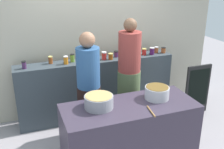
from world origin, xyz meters
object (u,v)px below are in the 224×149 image
Objects in this scene: preserve_jar_6 at (104,56)px; cooking_pot_center at (157,93)px; cook_with_tongs at (89,96)px; preserve_jar_3 at (72,58)px; preserve_jar_10 at (132,51)px; preserve_jar_9 at (126,52)px; chalkboard_sign at (197,89)px; preserve_jar_4 at (89,57)px; preserve_jar_7 at (111,56)px; preserve_jar_0 at (24,65)px; preserve_jar_1 at (50,60)px; preserve_jar_14 at (163,50)px; cook_in_cap at (129,81)px; wooden_spoon at (151,111)px; preserve_jar_2 at (66,60)px; cooking_pot_left at (99,102)px; preserve_jar_8 at (116,54)px; preserve_jar_13 at (156,50)px; preserve_jar_5 at (96,57)px; preserve_jar_12 at (152,51)px.

preserve_jar_6 is 1.35m from cooking_pot_center.
preserve_jar_3 is at bearing 93.59° from cook_with_tongs.
preserve_jar_9 is at bearing 176.00° from preserve_jar_10.
cooking_pot_center reaches higher than chalkboard_sign.
preserve_jar_7 is at bearing -16.41° from preserve_jar_4.
preserve_jar_0 is 0.90× the size of preserve_jar_3.
preserve_jar_7 reaches higher than chalkboard_sign.
preserve_jar_3 is (0.35, -0.03, 0.01)m from preserve_jar_1.
chalkboard_sign is at bearing 6.17° from cook_with_tongs.
cooking_pot_center is 1.60m from chalkboard_sign.
cook_in_cap reaches higher than preserve_jar_14.
preserve_jar_3 reaches higher than preserve_jar_0.
preserve_jar_0 is at bearing 138.34° from cook_with_tongs.
preserve_jar_1 is (0.41, 0.11, 0.00)m from preserve_jar_0.
cook_in_cap is at bearing 80.11° from wooden_spoon.
preserve_jar_1 is 0.92× the size of preserve_jar_2.
cooking_pot_left is at bearing -115.82° from preserve_jar_7.
preserve_jar_8 is 0.33× the size of cooking_pot_center.
preserve_jar_13 is at bearing 59.57° from wooden_spoon.
preserve_jar_14 is 1.81m from cook_with_tongs.
cooking_pot_center is at bearing -86.11° from cook_in_cap.
preserve_jar_7 is at bearing -0.99° from preserve_jar_0.
preserve_jar_0 is 1.04m from preserve_jar_4.
cooking_pot_left is at bearing -100.56° from preserve_jar_4.
preserve_jar_9 is at bearing 176.45° from preserve_jar_13.
preserve_jar_9 is at bearing 1.32° from preserve_jar_4.
preserve_jar_0 is 1.13× the size of preserve_jar_4.
preserve_jar_2 is 0.41m from preserve_jar_4.
preserve_jar_2 is 0.50m from preserve_jar_5.
preserve_jar_8 is at bearing 35.95° from preserve_jar_7.
preserve_jar_4 is (0.62, -0.03, -0.01)m from preserve_jar_1.
cook_in_cap is 1.97× the size of chalkboard_sign.
preserve_jar_2 is (0.64, -0.00, 0.01)m from preserve_jar_0.
preserve_jar_5 is at bearing 108.47° from cooking_pot_center.
preserve_jar_7 is 0.79m from preserve_jar_12.
cook_in_cap reaches higher than preserve_jar_9.
preserve_jar_0 reaches higher than cooking_pot_center.
preserve_jar_14 is (1.14, 0.01, -0.02)m from preserve_jar_6.
preserve_jar_12 is 1.58m from cook_with_tongs.
cooking_pot_left reaches higher than chalkboard_sign.
preserve_jar_10 reaches higher than preserve_jar_12.
preserve_jar_12 is (1.54, -0.00, -0.00)m from preserve_jar_2.
preserve_jar_13 is (0.91, 0.08, 0.00)m from preserve_jar_7.
preserve_jar_13 reaches higher than wooden_spoon.
preserve_jar_3 is at bearing -179.78° from preserve_jar_8.
preserve_jar_5 reaches higher than preserve_jar_13.
cooking_pot_left is 0.59m from cook_with_tongs.
preserve_jar_4 is 0.41× the size of wooden_spoon.
preserve_jar_13 is at bearing 2.73° from preserve_jar_6.
preserve_jar_12 is at bearing 0.50° from preserve_jar_5.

